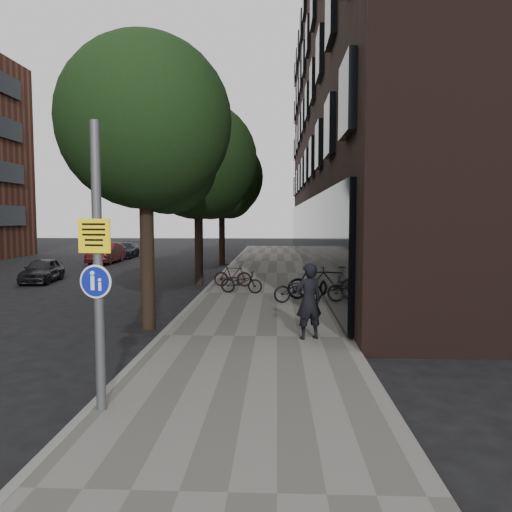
# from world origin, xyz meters

# --- Properties ---
(ground) EXTENTS (120.00, 120.00, 0.00)m
(ground) POSITION_xyz_m (0.00, 0.00, 0.00)
(ground) COLOR black
(ground) RESTS_ON ground
(sidewalk) EXTENTS (4.50, 60.00, 0.12)m
(sidewalk) POSITION_xyz_m (0.25, 10.00, 0.06)
(sidewalk) COLOR slate
(sidewalk) RESTS_ON ground
(curb_edge) EXTENTS (0.15, 60.00, 0.13)m
(curb_edge) POSITION_xyz_m (-2.00, 10.00, 0.07)
(curb_edge) COLOR slate
(curb_edge) RESTS_ON ground
(building_right_dark_brick) EXTENTS (12.00, 40.00, 18.00)m
(building_right_dark_brick) POSITION_xyz_m (8.50, 22.00, 9.00)
(building_right_dark_brick) COLOR black
(building_right_dark_brick) RESTS_ON ground
(street_tree_near) EXTENTS (4.40, 4.40, 7.50)m
(street_tree_near) POSITION_xyz_m (-2.53, 4.64, 5.11)
(street_tree_near) COLOR black
(street_tree_near) RESTS_ON ground
(street_tree_mid) EXTENTS (5.00, 5.00, 7.80)m
(street_tree_mid) POSITION_xyz_m (-2.53, 13.14, 5.11)
(street_tree_mid) COLOR black
(street_tree_mid) RESTS_ON ground
(street_tree_far) EXTENTS (5.00, 5.00, 7.80)m
(street_tree_far) POSITION_xyz_m (-2.53, 22.14, 5.11)
(street_tree_far) COLOR black
(street_tree_far) RESTS_ON ground
(signpost) EXTENTS (0.48, 0.14, 4.13)m
(signpost) POSITION_xyz_m (-1.80, -1.23, 2.21)
(signpost) COLOR #595B5E
(signpost) RESTS_ON sidewalk
(pedestrian) EXTENTS (0.74, 0.61, 1.74)m
(pedestrian) POSITION_xyz_m (1.47, 3.13, 0.99)
(pedestrian) COLOR black
(pedestrian) RESTS_ON sidewalk
(parked_bike_facade_near) EXTENTS (1.77, 1.01, 0.88)m
(parked_bike_facade_near) POSITION_xyz_m (1.45, 8.06, 0.56)
(parked_bike_facade_near) COLOR black
(parked_bike_facade_near) RESTS_ON sidewalk
(parked_bike_facade_far) EXTENTS (1.94, 0.99, 1.12)m
(parked_bike_facade_far) POSITION_xyz_m (2.00, 8.81, 0.68)
(parked_bike_facade_far) COLOR black
(parked_bike_facade_far) RESTS_ON sidewalk
(parked_bike_curb_near) EXTENTS (1.61, 0.77, 0.81)m
(parked_bike_curb_near) POSITION_xyz_m (-0.56, 9.96, 0.53)
(parked_bike_curb_near) COLOR black
(parked_bike_curb_near) RESTS_ON sidewalk
(parked_bike_curb_far) EXTENTS (1.55, 0.51, 0.92)m
(parked_bike_curb_far) POSITION_xyz_m (-1.03, 11.66, 0.58)
(parked_bike_curb_far) COLOR black
(parked_bike_curb_far) RESTS_ON sidewalk
(parked_car_near) EXTENTS (1.63, 3.28, 1.07)m
(parked_car_near) POSITION_xyz_m (-9.73, 13.52, 0.54)
(parked_car_near) COLOR black
(parked_car_near) RESTS_ON ground
(parked_car_mid) EXTENTS (1.37, 3.89, 1.28)m
(parked_car_mid) POSITION_xyz_m (-10.01, 22.66, 0.64)
(parked_car_mid) COLOR #541819
(parked_car_mid) RESTS_ON ground
(parked_car_far) EXTENTS (1.84, 3.91, 1.10)m
(parked_car_far) POSITION_xyz_m (-10.13, 27.00, 0.55)
(parked_car_far) COLOR black
(parked_car_far) RESTS_ON ground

